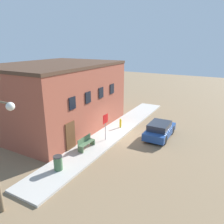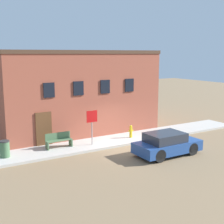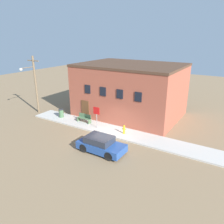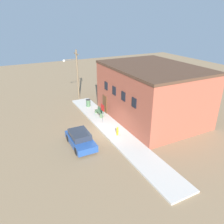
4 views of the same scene
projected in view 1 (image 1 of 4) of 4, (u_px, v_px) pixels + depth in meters
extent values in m
plane|color=#846B4C|center=(126.00, 135.00, 18.87)|extent=(80.00, 80.00, 0.00)
cube|color=#BCB7AD|center=(114.00, 132.00, 19.40)|extent=(20.02, 2.39, 0.15)
cube|color=#9E4C38|center=(57.00, 97.00, 20.02)|extent=(11.15, 8.23, 5.67)
cube|color=#4C3323|center=(55.00, 65.00, 19.12)|extent=(11.25, 8.33, 0.24)
cube|color=black|center=(72.00, 103.00, 15.47)|extent=(0.70, 0.08, 0.90)
cube|color=black|center=(88.00, 97.00, 17.10)|extent=(0.70, 0.08, 0.90)
cube|color=black|center=(101.00, 93.00, 18.73)|extent=(0.70, 0.08, 0.90)
cube|color=black|center=(112.00, 89.00, 20.36)|extent=(0.70, 0.08, 0.90)
cube|color=brown|center=(70.00, 137.00, 15.85)|extent=(1.00, 0.08, 2.20)
cylinder|color=gold|center=(120.00, 124.00, 20.08)|extent=(0.18, 0.18, 0.72)
sphere|color=gold|center=(121.00, 120.00, 19.96)|extent=(0.17, 0.17, 0.17)
cylinder|color=gold|center=(120.00, 123.00, 19.93)|extent=(0.10, 0.08, 0.08)
cylinder|color=gold|center=(121.00, 122.00, 20.17)|extent=(0.10, 0.08, 0.08)
cylinder|color=gray|center=(105.00, 127.00, 17.29)|extent=(0.06, 0.06, 2.14)
cube|color=red|center=(105.00, 119.00, 17.07)|extent=(0.72, 0.02, 0.72)
cube|color=#4C6B47|center=(81.00, 150.00, 15.47)|extent=(0.08, 0.44, 0.43)
cube|color=#4C6B47|center=(92.00, 142.00, 16.72)|extent=(0.08, 0.44, 0.43)
cube|color=#4C6B47|center=(87.00, 143.00, 16.02)|extent=(1.57, 0.44, 0.04)
cube|color=#4C6B47|center=(84.00, 139.00, 16.05)|extent=(1.57, 0.04, 0.42)
cylinder|color=#426642|center=(58.00, 163.00, 13.33)|extent=(0.53, 0.53, 0.86)
cylinder|color=#2D2D2D|center=(58.00, 157.00, 13.19)|extent=(0.56, 0.56, 0.06)
sphere|color=silver|center=(10.00, 106.00, 7.93)|extent=(0.32, 0.32, 0.32)
cylinder|color=black|center=(155.00, 127.00, 19.76)|extent=(0.72, 0.20, 0.72)
cylinder|color=black|center=(172.00, 130.00, 19.05)|extent=(0.72, 0.20, 0.72)
cylinder|color=black|center=(146.00, 136.00, 17.77)|extent=(0.72, 0.20, 0.72)
cylinder|color=black|center=(165.00, 140.00, 17.06)|extent=(0.72, 0.20, 0.72)
cube|color=#23478C|center=(160.00, 131.00, 18.37)|extent=(3.84, 1.77, 0.60)
cube|color=#282D38|center=(159.00, 126.00, 18.04)|extent=(2.11, 1.55, 0.52)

